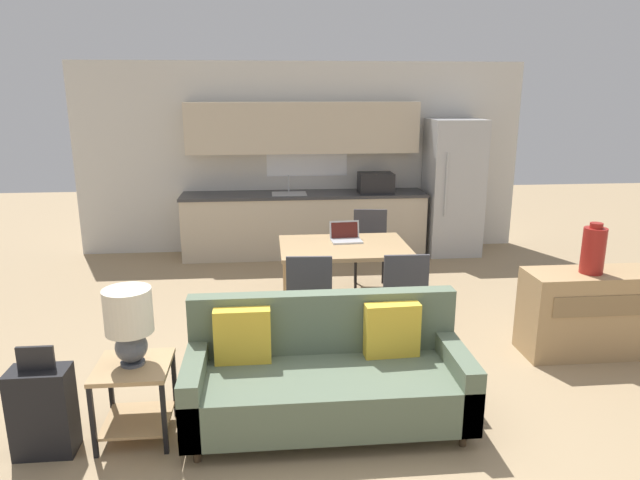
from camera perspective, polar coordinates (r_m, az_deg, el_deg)
name	(u,v)px	position (r m, az deg, el deg)	size (l,w,h in m)	color
ground_plane	(345,419)	(4.34, 2.54, -17.42)	(20.00, 20.00, 0.00)	#9E8460
wall_back	(302,158)	(8.33, -1.77, 8.18)	(6.40, 0.07, 2.70)	silver
kitchen_counter	(305,197)	(8.11, -1.49, 4.36)	(3.44, 0.65, 2.15)	beige
refrigerator	(453,187)	(8.41, 13.14, 5.15)	(0.74, 0.73, 1.92)	#B7BABC
dining_table	(344,251)	(5.92, 2.41, -1.14)	(1.32, 0.97, 0.75)	tan
couch	(326,376)	(4.17, 0.61, -13.40)	(1.95, 0.80, 0.88)	#3D2D1E
side_table	(135,388)	(4.17, -18.02, -13.90)	(0.49, 0.49, 0.53)	tan
table_lamp	(129,320)	(3.97, -18.56, -7.62)	(0.31, 0.31, 0.53)	#4C515B
credenza	(588,313)	(5.66, 25.20, -6.60)	(1.15, 0.46, 0.77)	tan
vase	(593,250)	(5.45, 25.67, -0.90)	(0.20, 0.20, 0.45)	maroon
dining_chair_far_right	(370,246)	(6.85, 5.02, -0.56)	(0.48, 0.48, 0.92)	#38383D
dining_chair_near_left	(309,297)	(5.15, -1.10, -5.75)	(0.45, 0.45, 0.92)	#38383D
dining_chair_near_right	(402,295)	(5.25, 8.25, -5.51)	(0.43, 0.43, 0.92)	#38383D
laptop	(346,236)	(6.08, 2.57, 0.39)	(0.33, 0.27, 0.20)	#B7BABC
suitcase	(43,411)	(4.24, -25.97, -15.10)	(0.38, 0.22, 0.76)	black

